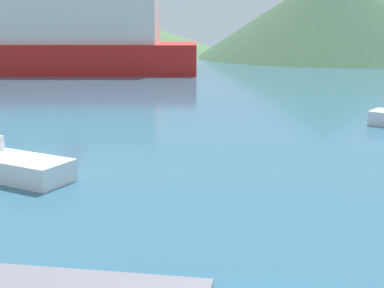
% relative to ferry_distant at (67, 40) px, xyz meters
% --- Properties ---
extents(ferry_distant, '(24.92, 9.26, 8.48)m').
position_rel_ferry_distant_xyz_m(ferry_distant, '(0.00, 0.00, 0.00)').
color(ferry_distant, red).
rests_on(ferry_distant, ground_plane).
extents(hill_central, '(39.71, 39.71, 6.36)m').
position_rel_ferry_distant_xyz_m(hill_central, '(-2.21, 32.43, 0.15)').
color(hill_central, '#476B42').
rests_on(hill_central, ground_plane).
extents(hill_east, '(36.20, 36.20, 11.65)m').
position_rel_ferry_distant_xyz_m(hill_east, '(30.67, 21.31, 2.79)').
color(hill_east, '#38563D').
rests_on(hill_east, ground_plane).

